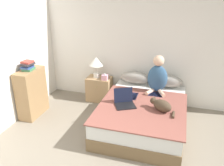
{
  "coord_description": "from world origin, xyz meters",
  "views": [
    {
      "loc": [
        0.59,
        -1.66,
        2.41
      ],
      "look_at": [
        -0.5,
        1.96,
        0.84
      ],
      "focal_mm": 38.0,
      "sensor_mm": 36.0,
      "label": 1
    }
  ],
  "objects": [
    {
      "name": "table_lamp",
      "position": [
        -1.12,
        2.86,
        0.87
      ],
      "size": [
        0.32,
        0.32,
        0.46
      ],
      "color": "beige",
      "rests_on": "nightstand"
    },
    {
      "name": "bed",
      "position": [
        0.05,
        2.06,
        0.24
      ],
      "size": [
        1.47,
        1.96,
        0.49
      ],
      "color": "brown",
      "rests_on": "ground_plane"
    },
    {
      "name": "wall_back",
      "position": [
        0.0,
        3.11,
        1.27
      ],
      "size": [
        5.56,
        0.05,
        2.55
      ],
      "color": "white",
      "rests_on": "ground_plane"
    },
    {
      "name": "pillow_near",
      "position": [
        -0.27,
        2.9,
        0.61
      ],
      "size": [
        0.62,
        0.24,
        0.26
      ],
      "color": "gray",
      "rests_on": "bed"
    },
    {
      "name": "cat_tabby",
      "position": [
        0.38,
        1.86,
        0.58
      ],
      "size": [
        0.43,
        0.37,
        0.19
      ],
      "rotation": [
        0.0,
        0.0,
        2.61
      ],
      "color": "#473828",
      "rests_on": "bed"
    },
    {
      "name": "pillow_far",
      "position": [
        0.37,
        2.9,
        0.61
      ],
      "size": [
        0.62,
        0.24,
        0.26
      ],
      "color": "gray",
      "rests_on": "bed"
    },
    {
      "name": "laptop_open",
      "position": [
        -0.25,
        1.88,
        0.54
      ],
      "size": [
        0.44,
        0.43,
        0.27
      ],
      "rotation": [
        0.0,
        0.0,
        0.49
      ],
      "color": "black",
      "rests_on": "bed"
    },
    {
      "name": "person_sitting",
      "position": [
        0.21,
        2.62,
        0.79
      ],
      "size": [
        0.38,
        0.37,
        0.72
      ],
      "color": "#33567A",
      "rests_on": "bed"
    },
    {
      "name": "nightstand",
      "position": [
        -1.07,
        2.86,
        0.27
      ],
      "size": [
        0.53,
        0.38,
        0.53
      ],
      "color": "tan",
      "rests_on": "ground_plane"
    },
    {
      "name": "tissue_box",
      "position": [
        -0.91,
        2.78,
        0.59
      ],
      "size": [
        0.12,
        0.12,
        0.14
      ],
      "color": "#E09EB2",
      "rests_on": "nightstand"
    },
    {
      "name": "book_stack_top",
      "position": [
        -2.1,
        1.87,
        1.02
      ],
      "size": [
        0.21,
        0.24,
        0.17
      ],
      "color": "#3D7A51",
      "rests_on": "bookshelf"
    },
    {
      "name": "wall_side",
      "position": [
        -2.31,
        1.54,
        1.27
      ],
      "size": [
        0.05,
        4.09,
        2.55
      ],
      "color": "white",
      "rests_on": "ground_plane"
    },
    {
      "name": "bookshelf",
      "position": [
        -2.1,
        1.88,
        0.47
      ],
      "size": [
        0.3,
        0.63,
        0.94
      ],
      "color": "#99754C",
      "rests_on": "ground_plane"
    }
  ]
}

